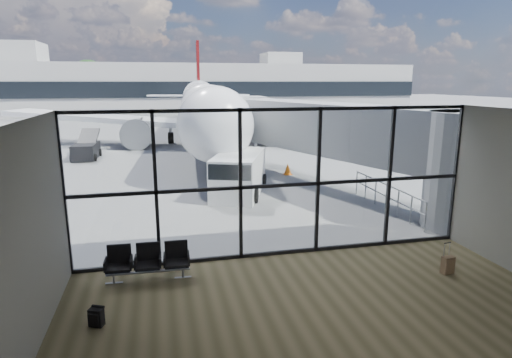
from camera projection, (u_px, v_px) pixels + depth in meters
name	position (u px, v px, depth m)	size (l,w,h in m)	color
ground	(187.00, 126.00, 51.20)	(220.00, 220.00, 0.00)	slate
lounge_shell	(351.00, 221.00, 8.07)	(12.02, 8.01, 4.51)	brown
glass_curtain_wall	(280.00, 184.00, 12.72)	(12.10, 0.12, 4.50)	white
jet_bridge	(337.00, 134.00, 20.40)	(8.00, 16.50, 4.33)	gray
apron_railing	(386.00, 193.00, 17.61)	(0.06, 5.46, 1.11)	gray
far_terminal	(173.00, 88.00, 71.00)	(80.00, 12.20, 11.00)	#A3A29E
tree_3	(17.00, 85.00, 74.62)	(4.95, 4.95, 7.12)	#382619
tree_4	(53.00, 81.00, 75.80)	(5.61, 5.61, 8.07)	#382619
tree_5	(89.00, 78.00, 76.98)	(6.27, 6.27, 9.03)	#382619
seating_row	(148.00, 260.00, 11.48)	(2.21, 0.69, 0.98)	gray
backpack	(96.00, 317.00, 9.29)	(0.36, 0.36, 0.45)	black
suitcase	(448.00, 265.00, 11.82)	(0.35, 0.27, 0.89)	brown
airliner	(204.00, 107.00, 37.53)	(33.41, 38.76, 9.98)	white
service_van	(239.00, 174.00, 20.00)	(3.42, 4.87, 1.94)	white
belt_loader	(86.00, 150.00, 29.44)	(1.75, 4.12, 1.87)	black
traffic_cone_a	(228.00, 164.00, 26.33)	(0.39, 0.39, 0.56)	orange
traffic_cone_b	(241.00, 163.00, 26.62)	(0.39, 0.39, 0.56)	orange
traffic_cone_c	(288.00, 169.00, 24.49)	(0.45, 0.45, 0.65)	orange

